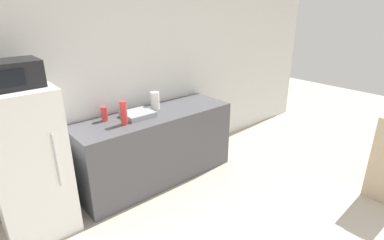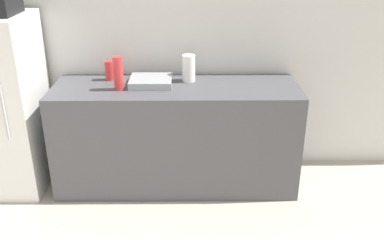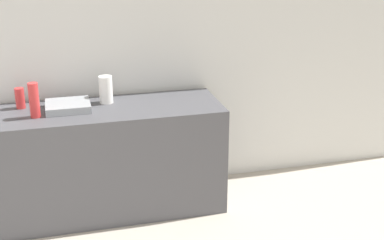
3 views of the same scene
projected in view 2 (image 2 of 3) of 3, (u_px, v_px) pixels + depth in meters
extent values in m
cube|color=silver|center=(140.00, 33.00, 3.84)|extent=(8.00, 0.06, 2.60)
cube|color=white|center=(1.00, 105.00, 3.67)|extent=(0.65, 0.67, 1.53)
cylinder|color=#B7B7BC|center=(3.00, 108.00, 3.30)|extent=(0.02, 0.02, 0.54)
cube|color=#4C4C51|center=(176.00, 136.00, 3.81)|extent=(2.10, 0.68, 0.93)
cube|color=#9EA3A8|center=(151.00, 81.00, 3.65)|extent=(0.36, 0.32, 0.06)
cylinder|color=red|center=(118.00, 73.00, 3.49)|extent=(0.08, 0.08, 0.28)
cylinder|color=red|center=(109.00, 70.00, 3.75)|extent=(0.08, 0.08, 0.17)
cylinder|color=white|center=(189.00, 68.00, 3.71)|extent=(0.11, 0.11, 0.23)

